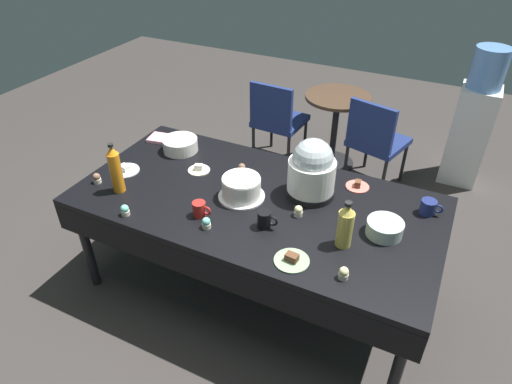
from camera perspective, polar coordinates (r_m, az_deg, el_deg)
ground at (r=3.21m, az=0.00°, el=-11.77°), size 9.00×9.00×0.00m
potluck_table at (r=2.75m, az=0.00°, el=-1.91°), size 2.20×1.10×0.75m
frosted_layer_cake at (r=2.69m, az=-1.88°, el=0.52°), size 0.28×0.28×0.14m
slow_cooker at (r=2.67m, az=7.12°, el=2.77°), size 0.30×0.30×0.38m
glass_salad_bowl at (r=2.52m, az=16.05°, el=-4.42°), size 0.20×0.20×0.08m
ceramic_snack_bowl at (r=3.23m, az=-9.62°, el=5.96°), size 0.25×0.25×0.09m
dessert_plate_sage at (r=2.29m, az=4.56°, el=-8.58°), size 0.18×0.18×0.05m
dessert_plate_coral at (r=2.88m, az=12.79°, el=0.79°), size 0.15×0.15×0.05m
dessert_plate_cream at (r=2.99m, az=-7.28°, el=2.89°), size 0.15×0.15×0.05m
dessert_plate_white at (r=3.09m, az=-16.32°, el=2.73°), size 0.19×0.19×0.05m
cupcake_rose at (r=2.57m, az=5.41°, el=-2.44°), size 0.05×0.05×0.07m
cupcake_vanilla at (r=2.23m, az=11.09°, el=-10.11°), size 0.05×0.05×0.07m
cupcake_mint at (r=2.49m, az=-6.35°, el=-3.96°), size 0.05×0.05×0.07m
cupcake_cocoa at (r=3.01m, az=-19.60°, el=1.65°), size 0.05×0.05×0.07m
cupcake_lemon at (r=2.94m, az=-1.81°, el=3.02°), size 0.05×0.05×0.07m
cupcake_berry at (r=2.67m, az=-16.34°, el=-2.25°), size 0.05×0.05×0.07m
soda_bottle_ginger_ale at (r=2.35m, az=11.29°, el=-4.22°), size 0.08×0.08×0.28m
soda_bottle_orange_juice at (r=2.83m, az=-17.45°, el=2.76°), size 0.07×0.07×0.33m
coffee_mug_red at (r=2.57m, az=-7.17°, el=-2.17°), size 0.12×0.08×0.09m
coffee_mug_navy at (r=2.75m, az=21.10°, el=-1.80°), size 0.13×0.09×0.09m
coffee_mug_black at (r=2.47m, az=1.13°, el=-3.51°), size 0.12×0.08×0.10m
paper_napkin_stack at (r=3.41m, az=-12.24°, el=6.71°), size 0.16×0.16×0.02m
maroon_chair_left at (r=4.28m, az=2.67°, el=9.46°), size 0.47×0.47×0.85m
maroon_chair_right at (r=4.04m, az=14.96°, el=6.64°), size 0.54×0.54×0.85m
round_cafe_table at (r=4.32m, az=10.12°, el=9.29°), size 0.60×0.60×0.72m
water_cooler at (r=4.40m, az=25.84°, el=8.07°), size 0.32×0.32×1.24m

